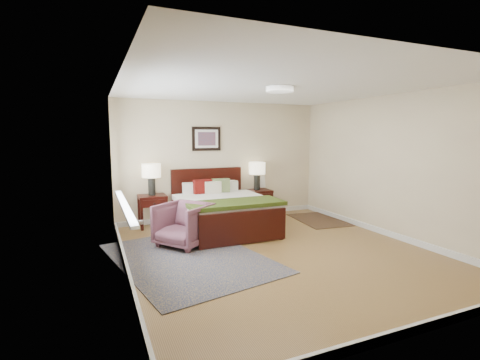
{
  "coord_description": "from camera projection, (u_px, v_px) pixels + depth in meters",
  "views": [
    {
      "loc": [
        -2.58,
        -4.56,
        1.78
      ],
      "look_at": [
        -0.33,
        0.72,
        1.05
      ],
      "focal_mm": 26.0,
      "sensor_mm": 36.0,
      "label": 1
    }
  ],
  "objects": [
    {
      "name": "back_wall",
      "position": [
        222.0,
        161.0,
        7.52
      ],
      "size": [
        4.5,
        0.04,
        2.5
      ],
      "primitive_type": "cube",
      "color": "beige",
      "rests_on": "ground"
    },
    {
      "name": "nightstand_left",
      "position": [
        152.0,
        202.0,
        6.78
      ],
      "size": [
        0.53,
        0.48,
        0.63
      ],
      "color": "black",
      "rests_on": "ground"
    },
    {
      "name": "front_wall",
      "position": [
        423.0,
        199.0,
        2.95
      ],
      "size": [
        4.5,
        0.04,
        2.5
      ],
      "primitive_type": "cube",
      "color": "beige",
      "rests_on": "ground"
    },
    {
      "name": "right_wall",
      "position": [
        391.0,
        166.0,
        6.11
      ],
      "size": [
        0.04,
        5.0,
        2.5
      ],
      "primitive_type": "cube",
      "color": "beige",
      "rests_on": "ground"
    },
    {
      "name": "armchair",
      "position": [
        184.0,
        225.0,
        5.63
      ],
      "size": [
        1.07,
        1.07,
        0.71
      ],
      "primitive_type": "imported",
      "rotation": [
        0.0,
        0.0,
        -0.92
      ],
      "color": "brown",
      "rests_on": "ground"
    },
    {
      "name": "nightstand_right",
      "position": [
        257.0,
        200.0,
        7.69
      ],
      "size": [
        0.6,
        0.45,
        0.59
      ],
      "color": "black",
      "rests_on": "ground"
    },
    {
      "name": "ceiling",
      "position": [
        280.0,
        86.0,
        5.08
      ],
      "size": [
        4.5,
        5.0,
        0.02
      ],
      "primitive_type": "cube",
      "color": "white",
      "rests_on": "back_wall"
    },
    {
      "name": "ceil_fixture",
      "position": [
        280.0,
        89.0,
        5.08
      ],
      "size": [
        0.44,
        0.44,
        0.08
      ],
      "color": "white",
      "rests_on": "ceiling"
    },
    {
      "name": "floor",
      "position": [
        278.0,
        251.0,
        5.39
      ],
      "size": [
        5.0,
        5.0,
        0.0
      ],
      "primitive_type": "plane",
      "color": "olive",
      "rests_on": "ground"
    },
    {
      "name": "window",
      "position": [
        121.0,
        164.0,
        5.0
      ],
      "size": [
        0.11,
        2.72,
        1.32
      ],
      "color": "silver",
      "rests_on": "left_wall"
    },
    {
      "name": "lamp_right",
      "position": [
        257.0,
        170.0,
        7.62
      ],
      "size": [
        0.36,
        0.36,
        0.61
      ],
      "color": "black",
      "rests_on": "nightstand_right"
    },
    {
      "name": "rug_navy",
      "position": [
        319.0,
        220.0,
        7.39
      ],
      "size": [
        1.02,
        1.42,
        0.01
      ],
      "primitive_type": "cube",
      "rotation": [
        0.0,
        0.0,
        -0.1
      ],
      "color": "black",
      "rests_on": "ground"
    },
    {
      "name": "rug_persian",
      "position": [
        189.0,
        258.0,
        5.09
      ],
      "size": [
        2.4,
        3.01,
        0.01
      ],
      "primitive_type": "cube",
      "rotation": [
        0.0,
        0.0,
        0.2
      ],
      "color": "#0D1A43",
      "rests_on": "ground"
    },
    {
      "name": "bed",
      "position": [
        223.0,
        204.0,
        6.57
      ],
      "size": [
        1.66,
        2.01,
        1.08
      ],
      "color": "black",
      "rests_on": "ground"
    },
    {
      "name": "left_wall",
      "position": [
        122.0,
        179.0,
        4.36
      ],
      "size": [
        0.04,
        5.0,
        2.5
      ],
      "primitive_type": "cube",
      "color": "beige",
      "rests_on": "ground"
    },
    {
      "name": "wall_art",
      "position": [
        206.0,
        139.0,
        7.29
      ],
      "size": [
        0.62,
        0.05,
        0.5
      ],
      "color": "black",
      "rests_on": "back_wall"
    },
    {
      "name": "door",
      "position": [
        143.0,
        225.0,
        2.79
      ],
      "size": [
        0.06,
        1.0,
        2.18
      ],
      "color": "silver",
      "rests_on": "ground"
    },
    {
      "name": "lamp_left",
      "position": [
        151.0,
        173.0,
        6.73
      ],
      "size": [
        0.36,
        0.36,
        0.61
      ],
      "color": "black",
      "rests_on": "nightstand_left"
    }
  ]
}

